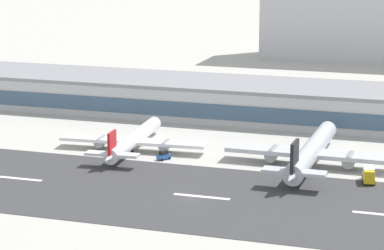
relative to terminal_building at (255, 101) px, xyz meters
name	(u,v)px	position (x,y,z in m)	size (l,w,h in m)	color
ground_plane	(191,198)	(5.30, -75.90, -5.14)	(1400.00, 1400.00, 0.00)	#B2AFA8
runway_strip	(193,196)	(5.30, -74.64, -5.10)	(800.00, 43.13, 0.08)	#38383A
runway_centreline_dash_3	(17,178)	(-35.22, -74.64, -5.06)	(12.00, 1.20, 0.01)	white
runway_centreline_dash_4	(202,197)	(7.10, -74.64, -5.06)	(12.00, 1.20, 0.01)	white
runway_centreline_dash_5	(384,215)	(43.66, -74.64, -5.06)	(12.00, 1.20, 0.01)	white
terminal_building	(255,101)	(0.00, 0.00, 0.00)	(206.97, 27.55, 10.28)	#B7BABC
airliner_red_tail_gate_0	(132,141)	(-19.83, -45.23, -2.46)	(37.09, 40.45, 8.44)	white
airliner_black_tail_gate_1	(310,153)	(24.17, -45.65, -1.82)	(39.70, 49.91, 10.42)	silver
service_baggage_tug_0	(164,155)	(-9.92, -50.05, -4.10)	(3.09, 3.56, 2.20)	#23569E
service_box_truck_1	(369,174)	(38.35, -53.91, -3.36)	(3.48, 6.31, 3.25)	gold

